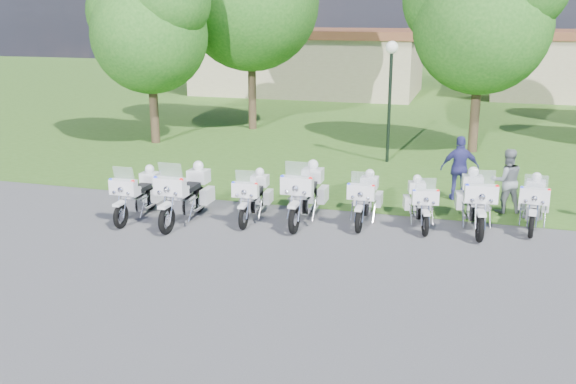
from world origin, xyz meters
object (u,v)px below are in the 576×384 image
(motorcycle_3, at_px, (305,193))
(bystander_c, at_px, (460,168))
(bystander_b, at_px, (506,181))
(motorcycle_2, at_px, (253,196))
(motorcycle_4, at_px, (365,198))
(motorcycle_0, at_px, (138,194))
(motorcycle_7, at_px, (534,202))
(lamp_post, at_px, (391,72))
(motorcycle_6, at_px, (475,201))
(motorcycle_5, at_px, (420,203))
(motorcycle_1, at_px, (186,194))

(motorcycle_3, distance_m, bystander_c, 4.87)
(bystander_b, height_order, bystander_c, bystander_c)
(motorcycle_2, distance_m, motorcycle_4, 2.93)
(motorcycle_0, relative_size, motorcycle_7, 1.01)
(motorcycle_0, xyz_separation_m, lamp_post, (5.44, 8.29, 2.58))
(motorcycle_6, bearing_deg, bystander_b, -123.95)
(motorcycle_3, bearing_deg, motorcycle_0, 12.15)
(motorcycle_4, xyz_separation_m, motorcycle_5, (1.39, 0.13, -0.04))
(motorcycle_1, bearing_deg, motorcycle_3, -161.69)
(motorcycle_3, xyz_separation_m, bystander_c, (3.77, 3.07, 0.20))
(motorcycle_1, xyz_separation_m, motorcycle_3, (2.96, 0.93, 0.01))
(lamp_post, bearing_deg, motorcycle_2, -108.21)
(bystander_b, bearing_deg, motorcycle_1, 4.83)
(motorcycle_3, height_order, motorcycle_7, motorcycle_3)
(motorcycle_0, distance_m, motorcycle_1, 1.36)
(motorcycle_0, height_order, motorcycle_5, motorcycle_0)
(motorcycle_0, xyz_separation_m, motorcycle_7, (10.00, 2.15, -0.01))
(lamp_post, relative_size, bystander_c, 2.29)
(motorcycle_6, bearing_deg, motorcycle_0, 3.10)
(motorcycle_0, bearing_deg, motorcycle_6, -170.61)
(motorcycle_1, bearing_deg, motorcycle_6, -166.80)
(motorcycle_0, height_order, motorcycle_6, motorcycle_6)
(motorcycle_1, xyz_separation_m, motorcycle_4, (4.47, 1.28, -0.10))
(lamp_post, bearing_deg, motorcycle_1, -116.39)
(motorcycle_3, bearing_deg, motorcycle_2, 9.04)
(motorcycle_6, height_order, lamp_post, lamp_post)
(motorcycle_2, relative_size, motorcycle_5, 1.07)
(motorcycle_2, xyz_separation_m, motorcycle_6, (5.61, 0.87, 0.09))
(motorcycle_0, bearing_deg, lamp_post, -124.62)
(motorcycle_6, bearing_deg, motorcycle_7, -167.35)
(motorcycle_3, bearing_deg, motorcycle_6, -172.06)
(motorcycle_5, bearing_deg, motorcycle_3, -4.54)
(motorcycle_5, bearing_deg, motorcycle_7, 179.89)
(motorcycle_7, xyz_separation_m, bystander_b, (-0.65, 1.04, 0.24))
(bystander_c, bearing_deg, motorcycle_3, 27.35)
(motorcycle_7, bearing_deg, motorcycle_0, 17.59)
(motorcycle_1, xyz_separation_m, lamp_post, (4.09, 8.23, 2.50))
(lamp_post, bearing_deg, bystander_c, -57.96)
(motorcycle_0, height_order, motorcycle_4, motorcycle_0)
(motorcycle_4, relative_size, motorcycle_7, 0.99)
(motorcycle_5, bearing_deg, motorcycle_6, 172.72)
(motorcycle_1, relative_size, motorcycle_2, 1.18)
(motorcycle_7, xyz_separation_m, bystander_c, (-1.91, 1.90, 0.30))
(motorcycle_2, distance_m, bystander_c, 6.11)
(motorcycle_3, bearing_deg, bystander_b, -156.96)
(motorcycle_0, xyz_separation_m, motorcycle_2, (2.96, 0.75, -0.03))
(motorcycle_7, bearing_deg, lamp_post, -47.96)
(bystander_b, bearing_deg, motorcycle_2, 4.31)
(motorcycle_0, distance_m, motorcycle_7, 10.22)
(motorcycle_4, bearing_deg, motorcycle_1, 15.04)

